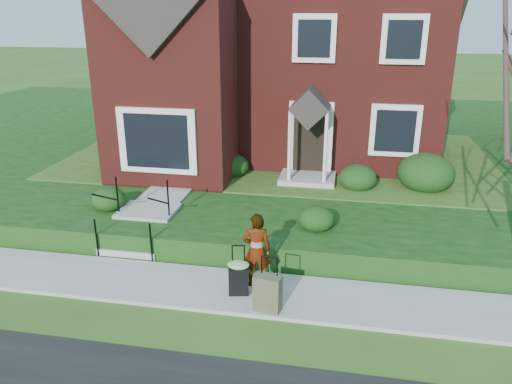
% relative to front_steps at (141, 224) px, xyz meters
% --- Properties ---
extents(ground, '(120.00, 120.00, 0.00)m').
position_rel_front_steps_xyz_m(ground, '(2.50, -1.84, -0.47)').
color(ground, '#2D5119').
rests_on(ground, ground).
extents(sidewalk, '(60.00, 1.60, 0.08)m').
position_rel_front_steps_xyz_m(sidewalk, '(2.50, -1.84, -0.43)').
color(sidewalk, '#9E9B93').
rests_on(sidewalk, ground).
extents(terrace, '(44.00, 20.00, 0.60)m').
position_rel_front_steps_xyz_m(terrace, '(6.50, 9.06, -0.17)').
color(terrace, '#11350E').
rests_on(terrace, ground).
extents(walkway, '(1.20, 6.00, 0.06)m').
position_rel_front_steps_xyz_m(walkway, '(0.00, 3.16, 0.16)').
color(walkway, '#9E9B93').
rests_on(walkway, terrace).
extents(main_house, '(10.40, 10.20, 9.40)m').
position_rel_front_steps_xyz_m(main_house, '(2.29, 7.76, 4.79)').
color(main_house, maroon).
rests_on(main_house, terrace).
extents(front_steps, '(1.40, 2.02, 1.50)m').
position_rel_front_steps_xyz_m(front_steps, '(0.00, 0.00, 0.00)').
color(front_steps, '#9E9B93').
rests_on(front_steps, ground).
extents(foundation_shrubs, '(9.99, 4.54, 1.10)m').
position_rel_front_steps_xyz_m(foundation_shrubs, '(3.50, 3.19, 0.58)').
color(foundation_shrubs, '#10340F').
rests_on(foundation_shrubs, terrace).
extents(woman, '(0.63, 0.46, 1.57)m').
position_rel_front_steps_xyz_m(woman, '(3.14, -1.59, 0.39)').
color(woman, '#999999').
rests_on(woman, sidewalk).
extents(suitcase_black, '(0.49, 0.43, 1.04)m').
position_rel_front_steps_xyz_m(suitcase_black, '(2.85, -1.99, 0.01)').
color(suitcase_black, black).
rests_on(suitcase_black, sidewalk).
extents(suitcase_olive, '(0.54, 0.36, 1.08)m').
position_rel_front_steps_xyz_m(suitcase_olive, '(3.50, -2.44, -0.03)').
color(suitcase_olive, brown).
rests_on(suitcase_olive, sidewalk).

